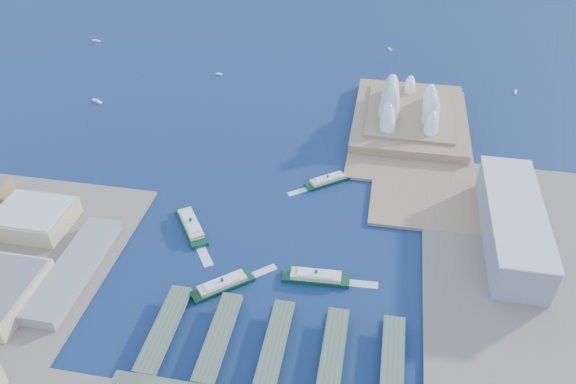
% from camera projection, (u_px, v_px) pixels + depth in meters
% --- Properties ---
extents(ground, '(3000.00, 3000.00, 0.00)m').
position_uv_depth(ground, '(277.00, 276.00, 469.00)').
color(ground, '#0E1A42').
rests_on(ground, ground).
extents(peninsula, '(135.00, 220.00, 3.00)m').
position_uv_depth(peninsula, '(410.00, 131.00, 657.16)').
color(peninsula, '#997853').
rests_on(peninsula, ground).
extents(opera_house, '(134.00, 180.00, 58.00)m').
position_uv_depth(opera_house, '(412.00, 99.00, 655.03)').
color(opera_house, white).
rests_on(opera_house, peninsula).
extents(toaster_building, '(45.00, 155.00, 35.00)m').
position_uv_depth(toaster_building, '(512.00, 224.00, 491.20)').
color(toaster_building, gray).
rests_on(toaster_building, east_land).
extents(ferry_wharves, '(184.00, 90.00, 9.30)m').
position_uv_depth(ferry_wharves, '(275.00, 347.00, 405.09)').
color(ferry_wharves, '#4E5E47').
rests_on(ferry_wharves, ground).
extents(ferry_a, '(45.85, 57.62, 11.23)m').
position_uv_depth(ferry_a, '(191.00, 223.00, 515.19)').
color(ferry_a, '#0E3921').
rests_on(ferry_a, ground).
extents(ferry_b, '(46.48, 39.78, 9.27)m').
position_uv_depth(ferry_b, '(328.00, 179.00, 573.30)').
color(ferry_b, '#0E3921').
rests_on(ferry_b, ground).
extents(ferry_c, '(49.57, 45.09, 10.12)m').
position_uv_depth(ferry_c, '(222.00, 283.00, 455.46)').
color(ferry_c, '#0E3921').
rests_on(ferry_c, ground).
extents(ferry_d, '(56.26, 17.08, 10.51)m').
position_uv_depth(ferry_d, '(316.00, 275.00, 462.48)').
color(ferry_d, '#0E3921').
rests_on(ferry_d, ground).
extents(boat_a, '(15.77, 10.22, 3.01)m').
position_uv_depth(boat_a, '(97.00, 101.00, 716.96)').
color(boat_a, white).
rests_on(boat_a, ground).
extents(boat_b, '(8.91, 3.63, 2.36)m').
position_uv_depth(boat_b, '(219.00, 74.00, 782.02)').
color(boat_b, white).
rests_on(boat_b, ground).
extents(boat_c, '(5.37, 11.25, 2.44)m').
position_uv_depth(boat_c, '(516.00, 92.00, 737.73)').
color(boat_c, white).
rests_on(boat_c, ground).
extents(boat_d, '(14.40, 5.65, 2.37)m').
position_uv_depth(boat_d, '(96.00, 40.00, 879.96)').
color(boat_d, white).
rests_on(boat_d, ground).
extents(boat_e, '(7.39, 10.00, 2.38)m').
position_uv_depth(boat_e, '(390.00, 49.00, 852.54)').
color(boat_e, white).
rests_on(boat_e, ground).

